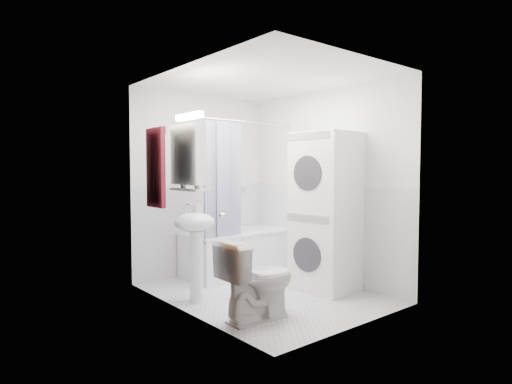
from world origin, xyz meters
TOP-DOWN VIEW (x-y plane):
  - floor at (0.00, 0.00)m, footprint 2.60×2.60m
  - room_walls at (0.00, 0.00)m, footprint 2.60×2.60m
  - wainscot at (0.00, 0.29)m, footprint 1.98×2.58m
  - door at (-0.95, -0.55)m, footprint 0.05×2.00m
  - bathtub at (0.35, 0.92)m, footprint 1.52×0.72m
  - tub_spout at (0.55, 1.25)m, footprint 0.04×0.12m
  - curtain_rod at (0.35, 0.62)m, footprint 1.70×0.02m
  - shower_curtain at (-0.12, 0.62)m, footprint 0.55×0.02m
  - sink at (-0.75, 0.23)m, footprint 0.44×0.37m
  - medicine_cabinet at (-0.90, 0.10)m, footprint 0.13×0.50m
  - shelf at (-0.89, 0.10)m, footprint 0.18×0.54m
  - shower_caddy at (0.60, 1.24)m, footprint 0.22×0.06m
  - towel at (-0.94, 0.75)m, footprint 0.07×0.37m
  - washer_dryer at (0.68, -0.33)m, footprint 0.71×0.70m
  - toilet at (-0.58, -0.59)m, footprint 0.77×0.44m
  - soap_pump at (-0.71, 0.25)m, footprint 0.08×0.17m
  - shelf_bottle at (-0.89, -0.05)m, footprint 0.07×0.18m
  - shelf_cup at (-0.89, 0.22)m, footprint 0.10×0.09m
  - shampoo_a at (0.35, 1.24)m, footprint 0.13×0.17m
  - shampoo_b at (0.47, 1.24)m, footprint 0.08×0.21m

SIDE VIEW (x-z plane):
  - floor at x=0.00m, z-range 0.00..0.00m
  - bathtub at x=0.35m, z-range 0.03..0.61m
  - toilet at x=-0.58m, z-range 0.00..0.74m
  - wainscot at x=0.00m, z-range -0.69..1.89m
  - sink at x=-0.75m, z-range 0.18..1.22m
  - tub_spout at x=0.55m, z-range 0.88..0.92m
  - washer_dryer at x=0.68m, z-range 0.00..1.83m
  - soap_pump at x=-0.71m, z-range 0.91..0.99m
  - door at x=-0.95m, z-range 0.00..2.00m
  - shower_caddy at x=0.60m, z-range 1.14..1.16m
  - shelf at x=-0.89m, z-range 1.19..1.21m
  - shampoo_b at x=0.47m, z-range 1.16..1.24m
  - shampoo_a at x=0.35m, z-range 1.16..1.29m
  - shelf_bottle at x=-0.89m, z-range 1.21..1.28m
  - shower_curtain at x=-0.12m, z-range 0.52..1.98m
  - shelf_cup at x=-0.89m, z-range 1.21..1.31m
  - towel at x=-0.94m, z-range 0.99..1.89m
  - room_walls at x=0.00m, z-range 0.19..2.79m
  - medicine_cabinet at x=-0.90m, z-range 1.21..1.92m
  - curtain_rod at x=0.35m, z-range 1.99..2.01m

